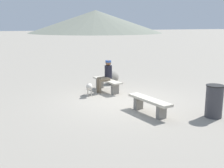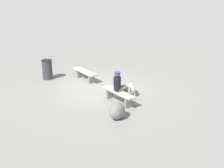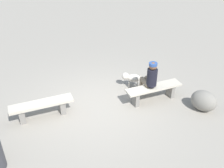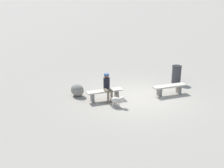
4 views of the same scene
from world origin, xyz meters
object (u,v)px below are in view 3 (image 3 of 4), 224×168
object	(u,v)px
seated_person	(150,78)
dog	(131,78)
bench_left	(42,107)
boulder	(204,101)
bench_right	(154,91)

from	to	relation	value
seated_person	dog	xyz separation A→B (m)	(-0.31, 0.81, -0.41)
bench_left	dog	world-z (taller)	dog
dog	boulder	xyz separation A→B (m)	(1.64, -1.66, -0.03)
bench_left	bench_right	size ratio (longest dim) A/B	0.98
bench_left	boulder	xyz separation A→B (m)	(4.45, -0.67, -0.04)
bench_left	bench_right	xyz separation A→B (m)	(3.23, 0.08, 0.01)
seated_person	boulder	distance (m)	1.64
bench_right	dog	distance (m)	1.00
dog	bench_left	bearing A→B (deg)	38.48
seated_person	boulder	size ratio (longest dim) A/B	1.76
bench_left	boulder	distance (m)	4.50
seated_person	bench_left	bearing A→B (deg)	173.81
bench_right	seated_person	bearing A→B (deg)	132.94
seated_person	dog	world-z (taller)	seated_person
bench_left	seated_person	world-z (taller)	seated_person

